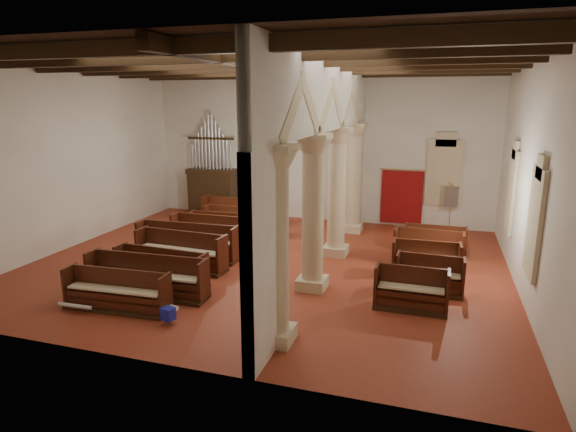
# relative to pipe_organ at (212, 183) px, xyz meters

# --- Properties ---
(floor) EXTENTS (14.00, 14.00, 0.00)m
(floor) POSITION_rel_pipe_organ_xyz_m (4.50, -5.50, -1.37)
(floor) COLOR maroon
(floor) RESTS_ON ground
(ceiling) EXTENTS (14.00, 14.00, 0.00)m
(ceiling) POSITION_rel_pipe_organ_xyz_m (4.50, -5.50, 4.63)
(ceiling) COLOR black
(ceiling) RESTS_ON wall_back
(wall_back) EXTENTS (14.00, 0.02, 6.00)m
(wall_back) POSITION_rel_pipe_organ_xyz_m (4.50, 0.50, 1.63)
(wall_back) COLOR white
(wall_back) RESTS_ON floor
(wall_front) EXTENTS (14.00, 0.02, 6.00)m
(wall_front) POSITION_rel_pipe_organ_xyz_m (4.50, -11.50, 1.63)
(wall_front) COLOR white
(wall_front) RESTS_ON floor
(wall_left) EXTENTS (0.02, 12.00, 6.00)m
(wall_left) POSITION_rel_pipe_organ_xyz_m (-2.50, -5.50, 1.63)
(wall_left) COLOR white
(wall_left) RESTS_ON floor
(wall_right) EXTENTS (0.02, 12.00, 6.00)m
(wall_right) POSITION_rel_pipe_organ_xyz_m (11.50, -5.50, 1.63)
(wall_right) COLOR white
(wall_right) RESTS_ON floor
(ceiling_beams) EXTENTS (13.80, 11.80, 0.30)m
(ceiling_beams) POSITION_rel_pipe_organ_xyz_m (4.50, -5.50, 4.45)
(ceiling_beams) COLOR #322010
(ceiling_beams) RESTS_ON wall_back
(arcade) EXTENTS (0.90, 11.90, 6.00)m
(arcade) POSITION_rel_pipe_organ_xyz_m (6.30, -5.50, 2.19)
(arcade) COLOR beige
(arcade) RESTS_ON floor
(window_right_a) EXTENTS (0.03, 1.00, 2.20)m
(window_right_a) POSITION_rel_pipe_organ_xyz_m (11.48, -7.00, 0.83)
(window_right_a) COLOR #2D654B
(window_right_a) RESTS_ON wall_right
(window_right_b) EXTENTS (0.03, 1.00, 2.20)m
(window_right_b) POSITION_rel_pipe_organ_xyz_m (11.48, -3.00, 0.83)
(window_right_b) COLOR #2D654B
(window_right_b) RESTS_ON wall_right
(window_back) EXTENTS (1.00, 0.03, 2.20)m
(window_back) POSITION_rel_pipe_organ_xyz_m (9.50, 0.48, 0.83)
(window_back) COLOR #2D654B
(window_back) RESTS_ON wall_back
(pipe_organ) EXTENTS (2.10, 0.85, 4.40)m
(pipe_organ) POSITION_rel_pipe_organ_xyz_m (0.00, 0.00, 0.00)
(pipe_organ) COLOR #322010
(pipe_organ) RESTS_ON floor
(lectern) EXTENTS (0.53, 0.56, 1.09)m
(lectern) POSITION_rel_pipe_organ_xyz_m (2.63, -1.42, -0.92)
(lectern) COLOR #321F10
(lectern) RESTS_ON floor
(dossal_curtain) EXTENTS (1.80, 0.07, 2.17)m
(dossal_curtain) POSITION_rel_pipe_organ_xyz_m (8.00, 0.42, -0.21)
(dossal_curtain) COLOR #9C1311
(dossal_curtain) RESTS_ON floor
(processional_banner) EXTENTS (0.47, 0.60, 2.07)m
(processional_banner) POSITION_rel_pipe_organ_xyz_m (9.80, -0.99, -0.62)
(processional_banner) COLOR #322010
(processional_banner) RESTS_ON floor
(hymnal_box_a) EXTENTS (0.32, 0.28, 0.28)m
(hymnal_box_a) POSITION_rel_pipe_organ_xyz_m (3.75, -9.97, -1.13)
(hymnal_box_a) COLOR navy
(hymnal_box_a) RESTS_ON floor
(hymnal_box_b) EXTENTS (0.39, 0.35, 0.31)m
(hymnal_box_b) POSITION_rel_pipe_organ_xyz_m (3.57, -8.10, -1.11)
(hymnal_box_b) COLOR navy
(hymnal_box_b) RESTS_ON floor
(hymnal_box_c) EXTENTS (0.30, 0.26, 0.28)m
(hymnal_box_c) POSITION_rel_pipe_organ_xyz_m (3.25, -6.82, -1.13)
(hymnal_box_c) COLOR #153C95
(hymnal_box_c) RESTS_ON floor
(tube_heater_a) EXTENTS (0.89, 0.12, 0.09)m
(tube_heater_a) POSITION_rel_pipe_organ_xyz_m (1.33, -10.10, -1.21)
(tube_heater_a) COLOR white
(tube_heater_a) RESTS_ON floor
(tube_heater_b) EXTENTS (1.13, 0.40, 0.11)m
(tube_heater_b) POSITION_rel_pipe_organ_xyz_m (3.16, -9.37, -1.21)
(tube_heater_b) COLOR white
(tube_heater_b) RESTS_ON floor
(nave_pew_0) EXTENTS (2.65, 0.79, 0.98)m
(nave_pew_0) POSITION_rel_pipe_organ_xyz_m (2.21, -9.67, -1.05)
(nave_pew_0) COLOR #322010
(nave_pew_0) RESTS_ON floor
(nave_pew_1) EXTENTS (3.25, 0.86, 1.06)m
(nave_pew_1) POSITION_rel_pipe_organ_xyz_m (2.39, -8.71, -1.02)
(nave_pew_1) COLOR #322010
(nave_pew_1) RESTS_ON floor
(nave_pew_2) EXTENTS (2.72, 0.82, 0.99)m
(nave_pew_2) POSITION_rel_pipe_organ_xyz_m (2.33, -7.95, -1.04)
(nave_pew_2) COLOR #322010
(nave_pew_2) RESTS_ON floor
(nave_pew_3) EXTENTS (2.84, 0.90, 1.12)m
(nave_pew_3) POSITION_rel_pipe_organ_xyz_m (2.22, -6.67, -1.00)
(nave_pew_3) COLOR #322010
(nave_pew_3) RESTS_ON floor
(nave_pew_4) EXTENTS (3.30, 0.88, 1.12)m
(nave_pew_4) POSITION_rel_pipe_organ_xyz_m (1.92, -5.76, -1.00)
(nave_pew_4) COLOR #322010
(nave_pew_4) RESTS_ON floor
(nave_pew_5) EXTENTS (2.95, 0.74, 1.08)m
(nave_pew_5) POSITION_rel_pipe_organ_xyz_m (2.17, -4.43, -1.01)
(nave_pew_5) COLOR #322010
(nave_pew_5) RESTS_ON floor
(nave_pew_6) EXTENTS (2.72, 0.82, 0.95)m
(nave_pew_6) POSITION_rel_pipe_organ_xyz_m (2.12, -3.37, -1.06)
(nave_pew_6) COLOR #322010
(nave_pew_6) RESTS_ON floor
(nave_pew_7) EXTENTS (2.88, 0.69, 1.03)m
(nave_pew_7) POSITION_rel_pipe_organ_xyz_m (2.49, -2.68, -1.03)
(nave_pew_7) COLOR #322010
(nave_pew_7) RESTS_ON floor
(nave_pew_8) EXTENTS (3.19, 0.95, 1.10)m
(nave_pew_8) POSITION_rel_pipe_organ_xyz_m (1.86, -1.49, -1.01)
(nave_pew_8) COLOR #322010
(nave_pew_8) RESTS_ON floor
(aisle_pew_0) EXTENTS (1.72, 0.71, 1.03)m
(aisle_pew_0) POSITION_rel_pipe_organ_xyz_m (8.87, -7.55, -1.02)
(aisle_pew_0) COLOR #322010
(aisle_pew_0) RESTS_ON floor
(aisle_pew_1) EXTENTS (1.74, 0.72, 0.99)m
(aisle_pew_1) POSITION_rel_pipe_organ_xyz_m (9.27, -6.34, -1.04)
(aisle_pew_1) COLOR #322010
(aisle_pew_1) RESTS_ON floor
(aisle_pew_2) EXTENTS (1.88, 0.78, 1.05)m
(aisle_pew_2) POSITION_rel_pipe_organ_xyz_m (9.14, -5.31, -1.01)
(aisle_pew_2) COLOR #322010
(aisle_pew_2) RESTS_ON floor
(aisle_pew_3) EXTENTS (2.06, 0.85, 1.11)m
(aisle_pew_3) POSITION_rel_pipe_organ_xyz_m (9.17, -4.24, -1.00)
(aisle_pew_3) COLOR #322010
(aisle_pew_3) RESTS_ON floor
(aisle_pew_4) EXTENTS (1.95, 0.65, 0.98)m
(aisle_pew_4) POSITION_rel_pipe_organ_xyz_m (9.35, -3.14, -1.04)
(aisle_pew_4) COLOR #322010
(aisle_pew_4) RESTS_ON floor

